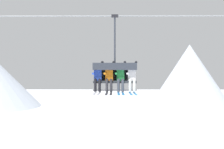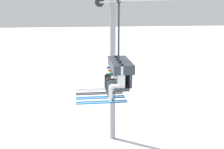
% 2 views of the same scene
% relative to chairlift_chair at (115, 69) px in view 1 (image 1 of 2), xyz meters
% --- Properties ---
extents(mountain_peak_central, '(15.84, 15.84, 12.24)m').
position_rel_chairlift_chair_xyz_m(mountain_peak_central, '(14.91, 44.05, -0.56)').
color(mountain_peak_central, silver).
rests_on(mountain_peak_central, ground_plane).
extents(lift_cable, '(18.97, 0.05, 0.05)m').
position_rel_chairlift_chair_xyz_m(lift_cable, '(0.66, -0.07, 2.25)').
color(lift_cable, gray).
extents(chairlift_chair, '(1.84, 0.74, 3.20)m').
position_rel_chairlift_chair_xyz_m(chairlift_chair, '(0.00, 0.00, 0.00)').
color(chairlift_chair, '#33383D').
extents(skier_blue, '(0.48, 1.70, 1.34)m').
position_rel_chairlift_chair_xyz_m(skier_blue, '(-0.71, -0.21, -0.30)').
color(skier_blue, '#2847B7').
extents(skier_orange, '(0.48, 1.70, 1.34)m').
position_rel_chairlift_chair_xyz_m(skier_orange, '(-0.23, -0.21, -0.30)').
color(skier_orange, orange).
extents(skier_green, '(0.48, 1.70, 1.34)m').
position_rel_chairlift_chair_xyz_m(skier_green, '(0.24, -0.21, -0.30)').
color(skier_green, '#23843D').
extents(skier_white, '(0.48, 1.70, 1.34)m').
position_rel_chairlift_chair_xyz_m(skier_white, '(0.72, -0.21, -0.30)').
color(skier_white, silver).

